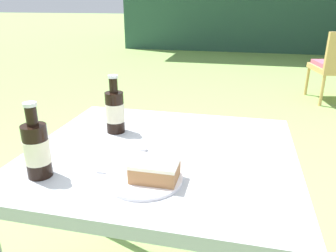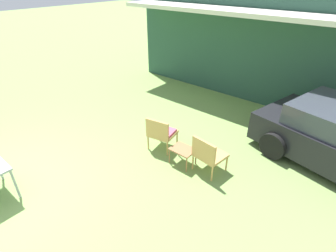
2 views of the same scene
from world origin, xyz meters
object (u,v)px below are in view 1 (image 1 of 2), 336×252
patio_table (161,168)px  cake_on_plate (151,174)px  cola_bottle_far (37,149)px  cola_bottle_near (115,111)px

patio_table → cake_on_plate: (0.02, -0.20, 0.09)m
patio_table → cola_bottle_far: bearing=-140.9°
patio_table → cake_on_plate: 0.22m
patio_table → cola_bottle_far: size_ratio=4.02×
cake_on_plate → cola_bottle_near: size_ratio=1.00×
patio_table → cake_on_plate: cake_on_plate is taller
cake_on_plate → cola_bottle_near: 0.40m
cake_on_plate → patio_table: bearing=95.9°
patio_table → cake_on_plate: bearing=-84.1°
cola_bottle_near → cola_bottle_far: 0.38m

